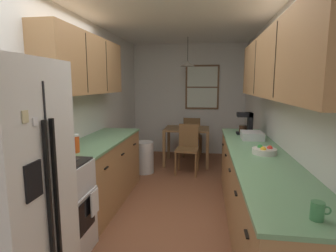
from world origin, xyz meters
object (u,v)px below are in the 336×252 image
Objects in this scene: stove_range at (53,209)px; table_serving_bowl at (186,126)px; storage_canister at (74,144)px; microwave_over_range at (32,82)px; trash_bin at (145,157)px; fruit_bowl at (264,151)px; dining_chair_far at (192,135)px; refrigerator at (0,195)px; dining_chair_near at (188,146)px; coffee_maker at (247,123)px; mug_by_coffeemaker at (318,211)px; dining_table at (187,134)px; dish_rack at (252,135)px.

stove_range is 5.46× the size of table_serving_bowl.
table_serving_bowl is at bearing 70.60° from storage_canister.
microwave_over_range reaches higher than stove_range.
fruit_bowl reaches higher than trash_bin.
microwave_over_range is 4.17m from dining_chair_far.
dining_chair_far is at bearing 106.60° from fruit_bowl.
stove_range is 1.22× the size of dining_chair_far.
microwave_over_range is 2.50× the size of fruit_bowl.
dining_chair_near is (1.03, 3.36, -0.40)m from refrigerator.
coffee_maker is 1.79m from table_serving_bowl.
fruit_bowl is at bearing 6.13° from storage_canister.
refrigerator is 1.97m from mug_by_coffeemaker.
microwave_over_range is 2.93m from trash_bin.
dining_table is 2.75m from fruit_bowl.
microwave_over_range is 0.70× the size of dining_chair_near.
dining_table is 0.58m from dining_chair_near.
mug_by_coffeemaker is 4.19m from table_serving_bowl.
stove_range is at bearing -96.56° from trash_bin.
coffee_maker is at bearing 94.03° from dish_rack.
stove_range is at bearing -107.56° from dining_table.
dish_rack is at bearing -30.98° from trash_bin.
refrigerator is 7.11× the size of fruit_bowl.
dining_chair_far is 3.55× the size of fruit_bowl.
trash_bin is 2.91× the size of table_serving_bowl.
dining_chair_near is at bearing -91.19° from dining_chair_far.
dining_chair_near is 1.35m from coffee_maker.
storage_canister is at bearing -173.87° from fruit_bowl.
microwave_over_range is at bearing -107.77° from dining_chair_far.
dish_rack reaches higher than dining_table.
microwave_over_range is 3.60m from dining_table.
microwave_over_range reaches higher than table_serving_bowl.
mug_by_coffeemaker is at bearing -74.52° from dining_chair_near.
microwave_over_range reaches higher than coffee_maker.
mug_by_coffeemaker reaches higher than fruit_bowl.
storage_canister is at bearing -145.43° from coffee_maker.
dining_chair_near is at bearing 67.93° from stove_range.
storage_canister is (-0.06, 1.17, 0.10)m from refrigerator.
stove_range is 1.73× the size of microwave_over_range.
trash_bin is (0.29, 2.56, -0.18)m from stove_range.
microwave_over_range is 3.23× the size of storage_canister.
dish_rack is 2.10m from table_serving_bowl.
microwave_over_range is at bearing -114.13° from dining_chair_near.
dining_chair_near is (1.09, 2.68, 0.03)m from stove_range.
stove_range is 2.89m from dining_chair_near.
refrigerator is 2.00× the size of dining_table.
dining_table is 4.47× the size of table_serving_bowl.
dish_rack is at bearing 89.86° from mug_by_coffeemaker.
coffee_maker reaches higher than fruit_bowl.
mug_by_coffeemaker is (2.03, -0.73, 0.48)m from stove_range.
trash_bin is (-0.82, -1.26, -0.21)m from dining_chair_far.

